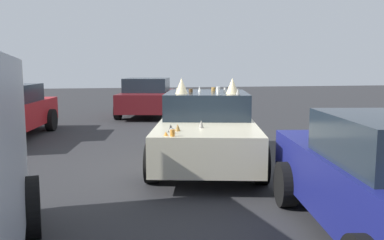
# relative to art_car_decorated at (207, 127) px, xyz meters

# --- Properties ---
(ground_plane) EXTENTS (60.00, 60.00, 0.00)m
(ground_plane) POSITION_rel_art_car_decorated_xyz_m (-0.09, 0.02, -0.73)
(ground_plane) COLOR #2D2D30
(art_car_decorated) EXTENTS (4.76, 2.78, 1.74)m
(art_car_decorated) POSITION_rel_art_car_decorated_xyz_m (0.00, 0.00, 0.00)
(art_car_decorated) COLOR beige
(art_car_decorated) RESTS_ON ground
(parked_sedan_row_back_far) EXTENTS (4.73, 2.55, 1.47)m
(parked_sedan_row_back_far) POSITION_rel_art_car_decorated_xyz_m (3.73, 4.86, 0.01)
(parked_sedan_row_back_far) COLOR red
(parked_sedan_row_back_far) RESTS_ON ground
(parked_sedan_row_back_center) EXTENTS (4.49, 2.73, 1.50)m
(parked_sedan_row_back_center) POSITION_rel_art_car_decorated_xyz_m (8.26, 0.52, 0.01)
(parked_sedan_row_back_center) COLOR #5B1419
(parked_sedan_row_back_center) RESTS_ON ground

